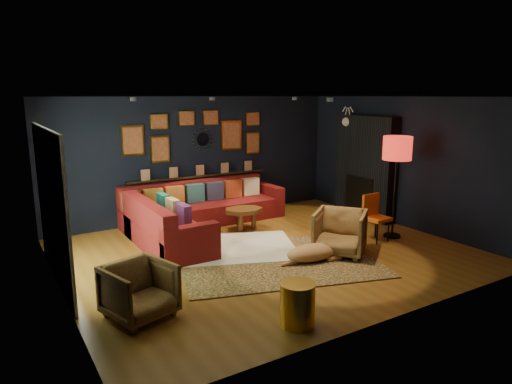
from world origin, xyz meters
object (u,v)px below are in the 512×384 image
gold_stool (297,304)px  floor_lamp (397,152)px  pouf (163,232)px  dog (312,249)px  armchair_right (340,230)px  sectional (191,216)px  armchair_left (139,288)px  coffee_table (244,212)px  orange_chair (374,213)px

gold_stool → floor_lamp: size_ratio=0.27×
pouf → dog: (1.68, -2.25, 0.03)m
pouf → armchair_right: armchair_right is taller
gold_stool → dog: 2.10m
dog → armchair_right: bearing=13.4°
sectional → floor_lamp: bearing=-36.4°
sectional → armchair_right: 2.98m
pouf → armchair_right: bearing=-43.7°
gold_stool → sectional: bearing=84.0°
dog → pouf: bearing=135.1°
floor_lamp → armchair_left: bearing=-172.5°
coffee_table → dog: (0.04, -2.14, -0.14)m
pouf → floor_lamp: floor_lamp is taller
floor_lamp → dog: bearing=-172.9°
armchair_right → orange_chair: size_ratio=0.97×
coffee_table → orange_chair: 2.51m
coffee_table → armchair_right: 2.19m
coffee_table → armchair_left: armchair_left is taller
pouf → sectional: bearing=24.2°
coffee_table → floor_lamp: 3.13m
pouf → gold_stool: (0.25, -3.78, 0.07)m
armchair_left → gold_stool: size_ratio=1.44×
sectional → floor_lamp: 4.08m
sectional → floor_lamp: floor_lamp is taller
coffee_table → sectional: bearing=156.6°
orange_chair → floor_lamp: (0.44, -0.06, 1.11)m
sectional → coffee_table: size_ratio=3.79×
pouf → dog: bearing=-53.2°
floor_lamp → pouf: bearing=152.4°
armchair_right → floor_lamp: bearing=59.0°
armchair_right → orange_chair: 1.10m
gold_stool → orange_chair: size_ratio=0.61×
sectional → gold_stool: sectional is taller
coffee_table → armchair_left: (-2.89, -2.54, 0.02)m
dog → orange_chair: bearing=19.1°
pouf → armchair_left: size_ratio=0.64×
sectional → gold_stool: size_ratio=6.60×
dog → coffee_table: bearing=99.4°
gold_stool → dog: (1.43, 1.53, -0.05)m
gold_stool → armchair_right: bearing=37.8°
coffee_table → armchair_right: armchair_right is taller
armchair_left → floor_lamp: floor_lamp is taller
dog → armchair_left: bearing=-164.0°
orange_chair → floor_lamp: bearing=-10.0°
sectional → coffee_table: (0.96, -0.42, 0.03)m
sectional → coffee_table: 1.04m
orange_chair → floor_lamp: floor_lamp is taller
armchair_left → floor_lamp: 5.24m
pouf → armchair_left: armchair_left is taller
gold_stool → dog: size_ratio=0.42×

